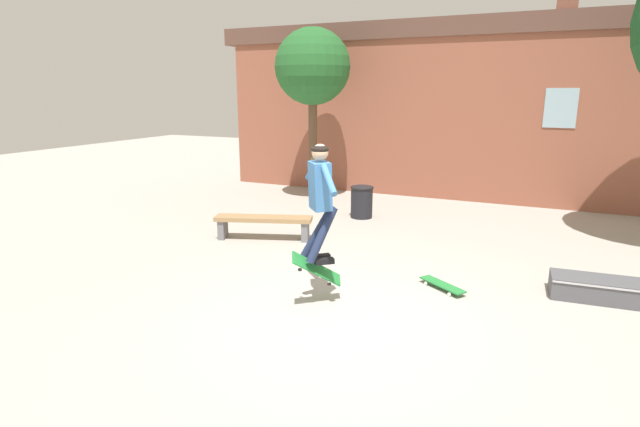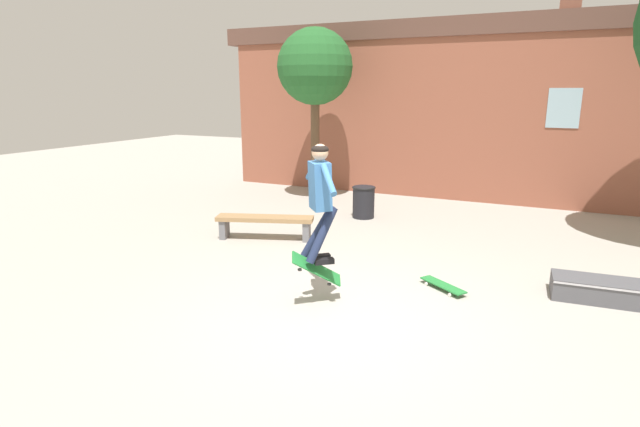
% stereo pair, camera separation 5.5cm
% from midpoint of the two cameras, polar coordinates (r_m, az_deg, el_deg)
% --- Properties ---
extents(ground_plane, '(40.00, 40.00, 0.00)m').
position_cam_midpoint_polar(ground_plane, '(6.47, 2.68, -11.56)').
color(ground_plane, '#A39E93').
extents(building_backdrop, '(13.72, 0.52, 5.39)m').
position_cam_midpoint_polar(building_backdrop, '(13.36, 16.05, 11.55)').
color(building_backdrop, '#93513D').
rests_on(building_backdrop, ground_plane).
extents(tree_left, '(1.88, 1.88, 4.29)m').
position_cam_midpoint_polar(tree_left, '(12.82, -0.45, 16.28)').
color(tree_left, brown).
rests_on(tree_left, ground_plane).
extents(park_bench, '(1.87, 0.97, 0.45)m').
position_cam_midpoint_polar(park_bench, '(9.56, -6.15, -1.00)').
color(park_bench, '#99754C').
rests_on(park_bench, ground_plane).
extents(skate_ledge, '(1.27, 0.64, 0.29)m').
position_cam_midpoint_polar(skate_ledge, '(7.85, 29.62, -7.61)').
color(skate_ledge, '#4C4C51').
rests_on(skate_ledge, ground_plane).
extents(trash_bin, '(0.52, 0.52, 0.71)m').
position_cam_midpoint_polar(trash_bin, '(11.18, 5.14, 1.41)').
color(trash_bin, black).
rests_on(trash_bin, ground_plane).
extents(skater, '(0.86, 0.98, 1.55)m').
position_cam_midpoint_polar(skater, '(6.34, 0.26, 2.41)').
color(skater, teal).
extents(skateboard_flipping, '(0.48, 0.74, 0.59)m').
position_cam_midpoint_polar(skateboard_flipping, '(6.58, -0.12, -6.39)').
color(skateboard_flipping, '#237F38').
extents(skateboard_resting, '(0.73, 0.58, 0.08)m').
position_cam_midpoint_polar(skateboard_resting, '(7.43, 14.08, -7.95)').
color(skateboard_resting, '#237F38').
rests_on(skateboard_resting, ground_plane).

